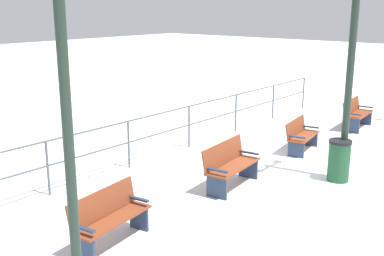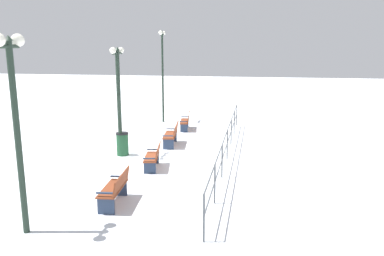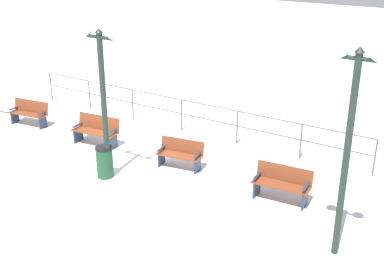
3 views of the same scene
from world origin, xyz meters
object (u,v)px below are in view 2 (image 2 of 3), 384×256
at_px(bench_fourth, 115,188).
at_px(lamppost_near, 163,64).
at_px(lamppost_far, 14,103).
at_px(lamppost_middle, 118,89).
at_px(bench_nearest, 186,121).
at_px(bench_second, 172,134).
at_px(trash_bin, 123,144).
at_px(bench_third, 154,157).

bearing_deg(bench_fourth, lamppost_near, -87.48).
bearing_deg(lamppost_far, lamppost_middle, -90.00).
height_order(bench_nearest, bench_second, bench_second).
bearing_deg(lamppost_far, bench_fourth, -128.38).
bearing_deg(lamppost_far, bench_nearest, -98.00).
height_order(bench_nearest, lamppost_far, lamppost_far).
xyz_separation_m(lamppost_middle, trash_bin, (-0.03, -0.15, -2.22)).
bearing_deg(lamppost_middle, bench_fourth, 108.10).
relative_size(lamppost_middle, lamppost_far, 0.93).
distance_m(bench_nearest, lamppost_middle, 6.00).
height_order(bench_nearest, bench_fourth, bench_fourth).
xyz_separation_m(bench_nearest, lamppost_middle, (1.67, 5.32, 2.21)).
bearing_deg(lamppost_far, trash_bin, -90.21).
bearing_deg(lamppost_middle, bench_third, 142.30).
relative_size(bench_second, lamppost_far, 0.36).
bearing_deg(bench_second, bench_third, 84.35).
distance_m(bench_third, lamppost_far, 6.13).
relative_size(bench_third, lamppost_middle, 0.34).
height_order(bench_nearest, lamppost_near, lamppost_near).
distance_m(lamppost_middle, lamppost_far, 6.59).
bearing_deg(bench_third, bench_fourth, 77.35).
relative_size(bench_nearest, bench_second, 0.95).
bearing_deg(lamppost_near, bench_third, 101.39).
height_order(lamppost_near, lamppost_far, lamppost_near).
distance_m(bench_nearest, trash_bin, 5.43).
relative_size(bench_nearest, bench_third, 1.08).
bearing_deg(bench_nearest, lamppost_far, 73.80).
bearing_deg(trash_bin, bench_second, -131.39).
bearing_deg(bench_fourth, bench_third, -98.09).
height_order(lamppost_near, lamppost_middle, lamppost_near).
bearing_deg(trash_bin, bench_fourth, 107.31).
relative_size(bench_second, lamppost_middle, 0.39).
bearing_deg(trash_bin, lamppost_middle, 80.30).
height_order(bench_second, bench_third, bench_second).
height_order(bench_third, bench_fourth, bench_fourth).
relative_size(bench_fourth, lamppost_middle, 0.36).
height_order(bench_fourth, lamppost_far, lamppost_far).
height_order(bench_nearest, bench_third, bench_nearest).
xyz_separation_m(bench_nearest, bench_second, (0.02, 3.32, 0.02)).
distance_m(lamppost_far, trash_bin, 7.22).
bearing_deg(bench_third, bench_second, -98.41).
height_order(bench_second, bench_fourth, bench_second).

